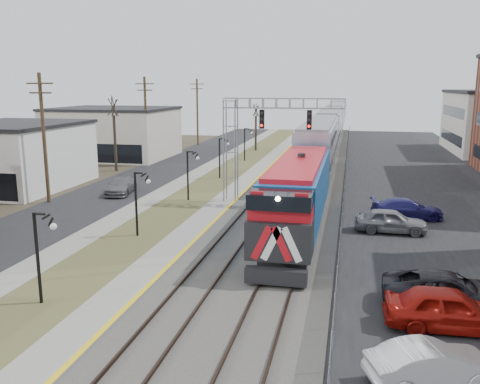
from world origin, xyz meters
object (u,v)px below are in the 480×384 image
(car_lot_a, at_px, (449,310))
(car_lot_b, at_px, (432,366))
(train, at_px, (331,127))
(signal_gantry, at_px, (253,132))

(car_lot_a, distance_m, car_lot_b, 4.11)
(car_lot_a, bearing_deg, train, 4.73)
(train, relative_size, car_lot_a, 22.74)
(signal_gantry, xyz_separation_m, car_lot_a, (11.20, -18.81, -4.77))
(signal_gantry, bearing_deg, car_lot_b, -66.22)
(car_lot_a, relative_size, car_lot_b, 1.19)
(train, bearing_deg, car_lot_a, -83.22)
(signal_gantry, bearing_deg, train, 83.80)
(train, distance_m, car_lot_b, 62.43)
(signal_gantry, relative_size, car_lot_a, 1.88)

